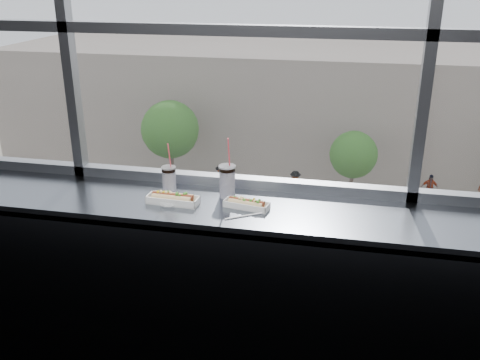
% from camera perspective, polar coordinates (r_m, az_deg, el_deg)
% --- Properties ---
extents(wall_back_lower, '(6.00, 0.00, 6.00)m').
position_cam_1_polar(wall_back_lower, '(3.43, -0.32, -9.16)').
color(wall_back_lower, black).
rests_on(wall_back_lower, ground).
extents(counter, '(6.00, 0.55, 0.06)m').
position_cam_1_polar(counter, '(2.95, -1.47, -3.14)').
color(counter, slate).
rests_on(counter, ground).
extents(counter_fascia, '(6.00, 0.04, 1.04)m').
position_cam_1_polar(counter_fascia, '(3.00, -2.53, -14.22)').
color(counter_fascia, slate).
rests_on(counter_fascia, ground).
extents(hotdog_tray_left, '(0.29, 0.11, 0.07)m').
position_cam_1_polar(hotdog_tray_left, '(2.96, -7.18, -1.98)').
color(hotdog_tray_left, white).
rests_on(hotdog_tray_left, counter).
extents(hotdog_tray_right, '(0.26, 0.13, 0.06)m').
position_cam_1_polar(hotdog_tray_right, '(2.89, 0.70, -2.54)').
color(hotdog_tray_right, white).
rests_on(hotdog_tray_right, counter).
extents(soda_cup_left, '(0.08, 0.08, 0.31)m').
position_cam_1_polar(soda_cup_left, '(3.07, -7.57, 0.13)').
color(soda_cup_left, white).
rests_on(soda_cup_left, counter).
extents(soda_cup_right, '(0.10, 0.10, 0.35)m').
position_cam_1_polar(soda_cup_right, '(3.00, -1.37, 0.04)').
color(soda_cup_right, white).
rests_on(soda_cup_right, counter).
extents(loose_straw, '(0.20, 0.13, 0.01)m').
position_cam_1_polar(loose_straw, '(2.80, 0.63, -3.82)').
color(loose_straw, white).
rests_on(loose_straw, counter).
extents(wrapper, '(0.09, 0.07, 0.02)m').
position_cam_1_polar(wrapper, '(2.93, -7.73, -2.62)').
color(wrapper, silver).
rests_on(wrapper, counter).
extents(plaza_ground, '(120.00, 120.00, 0.00)m').
position_cam_1_polar(plaza_ground, '(48.26, 10.75, 5.16)').
color(plaza_ground, '#ADA590').
rests_on(plaza_ground, ground).
extents(street_asphalt, '(80.00, 10.00, 0.06)m').
position_cam_1_polar(street_asphalt, '(26.46, 9.05, -8.86)').
color(street_asphalt, black).
rests_on(street_asphalt, plaza_ground).
extents(far_sidewalk, '(80.00, 6.00, 0.04)m').
position_cam_1_polar(far_sidewalk, '(33.62, 9.87, -2.07)').
color(far_sidewalk, '#ADA590').
rests_on(far_sidewalk, plaza_ground).
extents(far_building, '(50.00, 14.00, 8.00)m').
position_cam_1_polar(far_building, '(41.93, 10.87, 8.34)').
color(far_building, gray).
rests_on(far_building, plaza_ground).
extents(car_near_b, '(2.94, 5.99, 1.93)m').
position_cam_1_polar(car_near_b, '(24.08, -10.77, -9.54)').
color(car_near_b, '#3B3B3B').
rests_on(car_near_b, street_asphalt).
extents(car_near_a, '(3.76, 7.23, 2.30)m').
position_cam_1_polar(car_near_a, '(25.90, -20.02, -7.72)').
color(car_near_a, '#B1B5E6').
rests_on(car_near_a, street_asphalt).
extents(car_far_a, '(3.25, 7.04, 2.30)m').
position_cam_1_polar(car_far_a, '(31.02, -7.22, -1.59)').
color(car_far_a, '#343434').
rests_on(car_far_a, street_asphalt).
extents(car_far_b, '(2.96, 5.77, 1.84)m').
position_cam_1_polar(car_far_b, '(29.68, 15.77, -3.85)').
color(car_far_b, '#BD0909').
rests_on(car_far_b, street_asphalt).
extents(car_near_c, '(3.64, 7.19, 2.30)m').
position_cam_1_polar(car_near_c, '(22.45, 13.37, -11.70)').
color(car_near_c, maroon).
rests_on(car_near_c, street_asphalt).
extents(pedestrian_c, '(0.96, 0.72, 2.15)m').
position_cam_1_polar(pedestrian_c, '(34.32, 19.60, -0.57)').
color(pedestrian_c, '#66605B').
rests_on(pedestrian_c, far_sidewalk).
extents(pedestrian_b, '(0.97, 0.73, 2.19)m').
position_cam_1_polar(pedestrian_b, '(32.98, 5.90, -0.23)').
color(pedestrian_b, '#66605B').
rests_on(pedestrian_b, far_sidewalk).
extents(pedestrian_a, '(0.97, 0.73, 2.19)m').
position_cam_1_polar(pedestrian_a, '(33.85, -2.08, 0.46)').
color(pedestrian_a, '#66605B').
rests_on(pedestrian_a, far_sidewalk).
extents(tree_left, '(3.68, 3.68, 5.75)m').
position_cam_1_polar(tree_left, '(34.11, -7.46, 5.35)').
color(tree_left, '#47382B').
rests_on(tree_left, far_sidewalk).
extents(tree_center, '(2.86, 2.86, 4.46)m').
position_cam_1_polar(tree_center, '(32.55, 12.01, 2.65)').
color(tree_center, '#47382B').
rests_on(tree_center, far_sidewalk).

